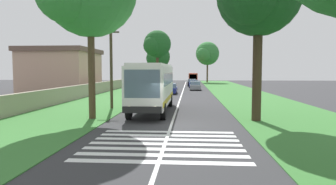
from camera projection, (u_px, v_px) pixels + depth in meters
ground at (171, 125)px, 18.54m from camera, size 160.00×160.00×0.00m
grass_verge_left at (106, 100)px, 34.05m from camera, size 120.00×8.00×0.04m
grass_verge_right at (256, 101)px, 32.88m from camera, size 120.00×8.00×0.04m
centre_line at (180, 100)px, 33.47m from camera, size 110.00×0.16×0.01m
coach_bus at (153, 85)px, 24.14m from camera, size 11.16×2.62×3.73m
zebra_crossing at (165, 144)px, 13.66m from camera, size 5.85×6.80×0.01m
trailing_car_0 at (170, 89)px, 42.72m from camera, size 4.30×1.78×1.43m
trailing_car_1 at (195, 86)px, 50.75m from camera, size 4.30×1.78×1.43m
trailing_car_2 at (194, 84)px, 58.13m from camera, size 4.30×1.78×1.43m
trailing_car_3 at (192, 83)px, 63.44m from camera, size 4.30×1.78×1.43m
trailing_minibus_0 at (193, 77)px, 75.12m from camera, size 6.00×2.14×2.53m
roadside_tree_left_1 at (158, 57)px, 71.75m from camera, size 6.43×5.49×9.08m
roadside_tree_left_2 at (157, 45)px, 59.64m from camera, size 6.49×5.30×10.92m
roadside_tree_right_1 at (207, 54)px, 80.03m from camera, size 7.09×6.07×10.59m
utility_pole at (111, 65)px, 25.87m from camera, size 0.24×1.40×7.01m
roadside_wall at (90, 89)px, 39.21m from camera, size 70.00×0.40×1.53m
roadside_building at (62, 70)px, 46.44m from camera, size 11.16×9.80×6.52m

